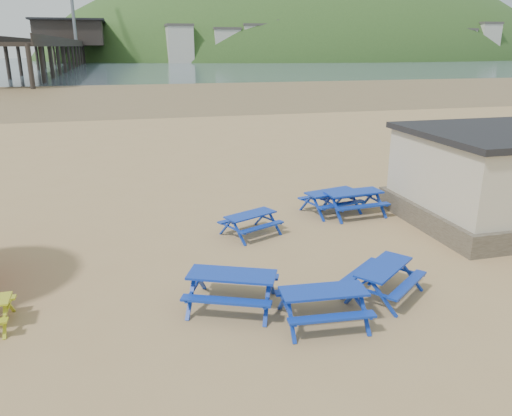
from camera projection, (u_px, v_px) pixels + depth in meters
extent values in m
plane|color=tan|center=(221.00, 262.00, 13.94)|extent=(400.00, 400.00, 0.00)
plane|color=olive|center=(140.00, 93.00, 64.50)|extent=(400.00, 400.00, 0.00)
plane|color=#445561|center=(126.00, 64.00, 170.23)|extent=(400.00, 400.00, 0.00)
cube|color=#1844A8|center=(251.00, 215.00, 15.76)|extent=(1.79, 1.28, 0.05)
cube|color=#1844A8|center=(240.00, 218.00, 16.25)|extent=(1.61, 0.90, 0.05)
cube|color=#1844A8|center=(262.00, 227.00, 15.43)|extent=(1.61, 0.90, 0.05)
cube|color=#1844A8|center=(331.00, 192.00, 17.88)|extent=(2.01, 1.16, 0.05)
cube|color=#1844A8|center=(321.00, 195.00, 18.50)|extent=(1.90, 0.70, 0.05)
cube|color=#1844A8|center=(342.00, 204.00, 17.45)|extent=(1.90, 0.70, 0.05)
cube|color=#1844A8|center=(354.00, 192.00, 17.63)|extent=(2.08, 0.96, 0.06)
cube|color=#1844A8|center=(344.00, 196.00, 18.33)|extent=(2.04, 0.45, 0.06)
cube|color=#1844A8|center=(363.00, 206.00, 17.13)|extent=(2.04, 0.45, 0.06)
cube|color=#1844A8|center=(232.00, 275.00, 11.31)|extent=(2.13, 1.51, 0.06)
cube|color=#1844A8|center=(238.00, 275.00, 12.03)|extent=(1.93, 1.05, 0.06)
cube|color=#1844A8|center=(226.00, 301.00, 10.79)|extent=(1.93, 1.05, 0.06)
cube|color=#1844A8|center=(324.00, 291.00, 10.67)|extent=(1.90, 0.87, 0.05)
cube|color=#1844A8|center=(315.00, 290.00, 11.34)|extent=(1.86, 0.41, 0.05)
cube|color=#1844A8|center=(332.00, 318.00, 10.18)|extent=(1.86, 0.41, 0.05)
cube|color=#1844A8|center=(384.00, 267.00, 11.87)|extent=(1.88, 1.67, 0.05)
cube|color=#1844A8|center=(360.00, 271.00, 12.31)|extent=(1.60, 1.31, 0.05)
cube|color=#1844A8|center=(408.00, 285.00, 11.61)|extent=(1.60, 1.31, 0.05)
cube|color=#665B4C|center=(512.00, 209.00, 17.30)|extent=(7.40, 5.40, 0.70)
cube|color=black|center=(70.00, 45.00, 168.60)|extent=(9.00, 220.00, 0.60)
cube|color=black|center=(71.00, 34.00, 177.48)|extent=(22.00, 30.00, 8.00)
cube|color=black|center=(70.00, 21.00, 176.15)|extent=(24.00, 32.00, 0.60)
ellipsoid|color=#2D4C1E|center=(310.00, 79.00, 250.37)|extent=(264.00, 144.00, 108.00)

